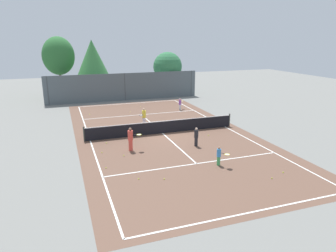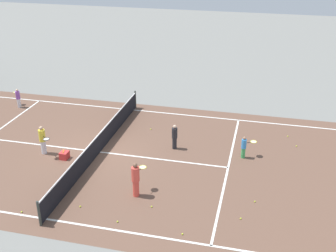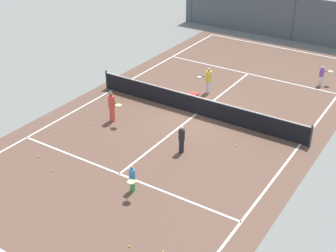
{
  "view_description": "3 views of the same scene",
  "coord_description": "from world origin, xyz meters",
  "px_view_note": "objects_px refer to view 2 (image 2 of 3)",
  "views": [
    {
      "loc": [
        -7.21,
        -21.78,
        7.17
      ],
      "look_at": [
        -0.43,
        -2.51,
        1.31
      ],
      "focal_mm": 33.01,
      "sensor_mm": 36.0,
      "label": 1
    },
    {
      "loc": [
        -17.21,
        -7.67,
        10.21
      ],
      "look_at": [
        1.22,
        -3.21,
        1.24
      ],
      "focal_mm": 45.22,
      "sensor_mm": 36.0,
      "label": 2
    },
    {
      "loc": [
        10.26,
        -18.6,
        11.03
      ],
      "look_at": [
        0.13,
        -2.9,
        0.68
      ],
      "focal_mm": 49.69,
      "sensor_mm": 36.0,
      "label": 3
    }
  ],
  "objects_px": {
    "tennis_ball_1": "(118,222)",
    "tennis_ball_4": "(80,207)",
    "tennis_ball_6": "(182,234)",
    "player_3": "(43,140)",
    "ball_crate": "(64,155)",
    "player_1": "(136,179)",
    "tennis_ball_8": "(152,207)",
    "player_2": "(244,147)",
    "tennis_ball_7": "(288,136)",
    "player_4": "(175,137)",
    "tennis_ball_9": "(255,202)",
    "tennis_ball_11": "(22,212)",
    "tennis_ball_12": "(151,129)",
    "tennis_ball_0": "(241,219)",
    "tennis_ball_10": "(296,146)",
    "player_0": "(18,98)"
  },
  "relations": [
    {
      "from": "tennis_ball_1",
      "to": "tennis_ball_4",
      "type": "height_order",
      "value": "same"
    },
    {
      "from": "tennis_ball_4",
      "to": "tennis_ball_6",
      "type": "distance_m",
      "value": 4.39
    },
    {
      "from": "player_3",
      "to": "ball_crate",
      "type": "distance_m",
      "value": 1.36
    },
    {
      "from": "player_1",
      "to": "tennis_ball_8",
      "type": "distance_m",
      "value": 1.32
    },
    {
      "from": "player_2",
      "to": "player_3",
      "type": "distance_m",
      "value": 9.83
    },
    {
      "from": "player_3",
      "to": "tennis_ball_7",
      "type": "distance_m",
      "value": 12.72
    },
    {
      "from": "player_4",
      "to": "ball_crate",
      "type": "bearing_deg",
      "value": 114.45
    },
    {
      "from": "ball_crate",
      "to": "tennis_ball_9",
      "type": "distance_m",
      "value": 9.3
    },
    {
      "from": "tennis_ball_11",
      "to": "tennis_ball_12",
      "type": "xyz_separation_m",
      "value": [
        8.43,
        -2.91,
        0.0
      ]
    },
    {
      "from": "player_1",
      "to": "tennis_ball_12",
      "type": "height_order",
      "value": "player_1"
    },
    {
      "from": "tennis_ball_1",
      "to": "tennis_ball_12",
      "type": "bearing_deg",
      "value": 6.82
    },
    {
      "from": "ball_crate",
      "to": "tennis_ball_6",
      "type": "height_order",
      "value": "ball_crate"
    },
    {
      "from": "tennis_ball_11",
      "to": "tennis_ball_9",
      "type": "bearing_deg",
      "value": -72.15
    },
    {
      "from": "tennis_ball_4",
      "to": "tennis_ball_9",
      "type": "xyz_separation_m",
      "value": [
        2.0,
        -6.8,
        0.0
      ]
    },
    {
      "from": "tennis_ball_6",
      "to": "tennis_ball_11",
      "type": "height_order",
      "value": "same"
    },
    {
      "from": "player_1",
      "to": "tennis_ball_6",
      "type": "xyz_separation_m",
      "value": [
        -2.0,
        -2.39,
        -0.78
      ]
    },
    {
      "from": "tennis_ball_12",
      "to": "player_1",
      "type": "bearing_deg",
      "value": -169.73
    },
    {
      "from": "player_3",
      "to": "tennis_ball_0",
      "type": "distance_m",
      "value": 10.38
    },
    {
      "from": "tennis_ball_10",
      "to": "tennis_ball_7",
      "type": "bearing_deg",
      "value": 21.45
    },
    {
      "from": "ball_crate",
      "to": "tennis_ball_6",
      "type": "bearing_deg",
      "value": -121.73
    },
    {
      "from": "player_4",
      "to": "ball_crate",
      "type": "height_order",
      "value": "player_4"
    },
    {
      "from": "tennis_ball_1",
      "to": "player_3",
      "type": "bearing_deg",
      "value": 51.52
    },
    {
      "from": "player_2",
      "to": "tennis_ball_7",
      "type": "xyz_separation_m",
      "value": [
        2.82,
        -2.13,
        -0.56
      ]
    },
    {
      "from": "player_2",
      "to": "ball_crate",
      "type": "distance_m",
      "value": 8.72
    },
    {
      "from": "tennis_ball_0",
      "to": "tennis_ball_8",
      "type": "xyz_separation_m",
      "value": [
        -0.07,
        3.54,
        0.0
      ]
    },
    {
      "from": "player_0",
      "to": "ball_crate",
      "type": "bearing_deg",
      "value": -132.98
    },
    {
      "from": "tennis_ball_0",
      "to": "tennis_ball_11",
      "type": "relative_size",
      "value": 1.0
    },
    {
      "from": "tennis_ball_1",
      "to": "tennis_ball_11",
      "type": "relative_size",
      "value": 1.0
    },
    {
      "from": "player_2",
      "to": "player_4",
      "type": "relative_size",
      "value": 0.87
    },
    {
      "from": "player_4",
      "to": "tennis_ball_0",
      "type": "bearing_deg",
      "value": -143.09
    },
    {
      "from": "player_2",
      "to": "player_3",
      "type": "bearing_deg",
      "value": 101.21
    },
    {
      "from": "tennis_ball_0",
      "to": "tennis_ball_6",
      "type": "height_order",
      "value": "same"
    },
    {
      "from": "player_1",
      "to": "tennis_ball_10",
      "type": "distance_m",
      "value": 9.04
    },
    {
      "from": "player_4",
      "to": "tennis_ball_10",
      "type": "distance_m",
      "value": 6.28
    },
    {
      "from": "tennis_ball_4",
      "to": "tennis_ball_10",
      "type": "distance_m",
      "value": 11.35
    },
    {
      "from": "tennis_ball_6",
      "to": "tennis_ball_9",
      "type": "xyz_separation_m",
      "value": [
        2.67,
        -2.46,
        0.0
      ]
    },
    {
      "from": "player_0",
      "to": "tennis_ball_10",
      "type": "bearing_deg",
      "value": -94.64
    },
    {
      "from": "tennis_ball_9",
      "to": "tennis_ball_7",
      "type": "bearing_deg",
      "value": -12.18
    },
    {
      "from": "tennis_ball_8",
      "to": "tennis_ball_4",
      "type": "bearing_deg",
      "value": 103.47
    },
    {
      "from": "tennis_ball_4",
      "to": "tennis_ball_8",
      "type": "bearing_deg",
      "value": -76.53
    },
    {
      "from": "player_3",
      "to": "tennis_ball_7",
      "type": "bearing_deg",
      "value": -68.1
    },
    {
      "from": "player_4",
      "to": "ball_crate",
      "type": "distance_m",
      "value": 5.47
    },
    {
      "from": "player_4",
      "to": "tennis_ball_12",
      "type": "height_order",
      "value": "player_4"
    },
    {
      "from": "player_3",
      "to": "tennis_ball_12",
      "type": "distance_m",
      "value": 5.89
    },
    {
      "from": "tennis_ball_1",
      "to": "tennis_ball_10",
      "type": "height_order",
      "value": "same"
    },
    {
      "from": "tennis_ball_6",
      "to": "ball_crate",
      "type": "bearing_deg",
      "value": 58.27
    },
    {
      "from": "player_3",
      "to": "tennis_ball_4",
      "type": "distance_m",
      "value": 5.22
    },
    {
      "from": "tennis_ball_0",
      "to": "tennis_ball_9",
      "type": "xyz_separation_m",
      "value": [
        1.26,
        -0.47,
        0.0
      ]
    },
    {
      "from": "tennis_ball_6",
      "to": "tennis_ball_7",
      "type": "relative_size",
      "value": 1.0
    },
    {
      "from": "player_3",
      "to": "ball_crate",
      "type": "relative_size",
      "value": 3.36
    }
  ]
}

